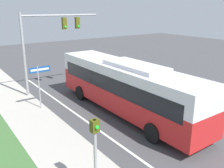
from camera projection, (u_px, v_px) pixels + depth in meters
The scene contains 6 objects.
ground_plane at pixel (181, 131), 13.69m from camera, with size 80.00×80.00×0.00m, color #424244.
lane_divider_near at pixel (130, 152), 11.69m from camera, with size 0.14×30.00×0.01m.
bus at pixel (125, 85), 15.60m from camera, with size 2.67×12.04×3.38m.
signal_gantry at pixel (48, 36), 18.79m from camera, with size 6.30×0.41×6.20m.
pedestrian_signal at pixel (95, 144), 8.62m from camera, with size 0.28×0.34×2.89m.
street_sign at pixel (40, 79), 16.10m from camera, with size 1.40×0.08×2.95m.
Camera 1 is at (-10.24, -7.84, 6.50)m, focal length 40.00 mm.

